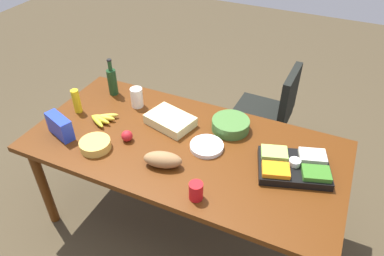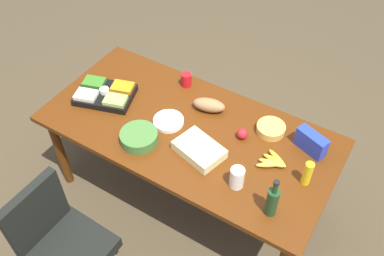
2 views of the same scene
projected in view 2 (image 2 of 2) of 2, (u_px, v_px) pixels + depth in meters
The scene contains 16 objects.
ground_plane at pixel (189, 193), 3.60m from camera, with size 10.00×10.00×0.00m, color #473B27.
conference_table at pixel (188, 136), 3.08m from camera, with size 2.09×1.02×0.80m.
office_chair at pixel (66, 252), 2.84m from camera, with size 0.56×0.56×0.92m.
veggie_tray at pixel (105, 94), 3.22m from camera, with size 0.49×0.41×0.09m.
sheet_cake at pixel (199, 150), 2.84m from camera, with size 0.32×0.22×0.07m, color beige.
mustard_bottle at pixel (307, 174), 2.63m from camera, with size 0.06×0.06×0.18m, color yellow.
paper_plate_stack at pixel (169, 121), 3.05m from camera, with size 0.22×0.22×0.03m, color white.
chip_bowl at pixel (271, 129), 2.98m from camera, with size 0.20×0.20×0.06m, color gold.
red_solo_cup at pixel (186, 80), 3.30m from camera, with size 0.08×0.08×0.11m, color red.
banana_bunch at pixel (273, 161), 2.78m from camera, with size 0.19×0.20×0.04m.
apple_red at pixel (242, 134), 2.93m from camera, with size 0.08×0.08×0.08m, color red.
salad_bowl at pixel (139, 137), 2.91m from camera, with size 0.26×0.26×0.08m, color #427031.
chip_bag_blue at pixel (311, 142), 2.83m from camera, with size 0.22×0.08×0.15m, color #233BC0.
mayo_jar at pixel (237, 178), 2.63m from camera, with size 0.09×0.09×0.15m, color white.
bread_loaf at pixel (209, 105), 3.11m from camera, with size 0.24×0.11×0.10m, color olive.
wine_bottle at pixel (272, 201), 2.46m from camera, with size 0.07×0.07×0.30m.
Camera 2 is at (-1.11, 1.76, 2.99)m, focal length 39.93 mm.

